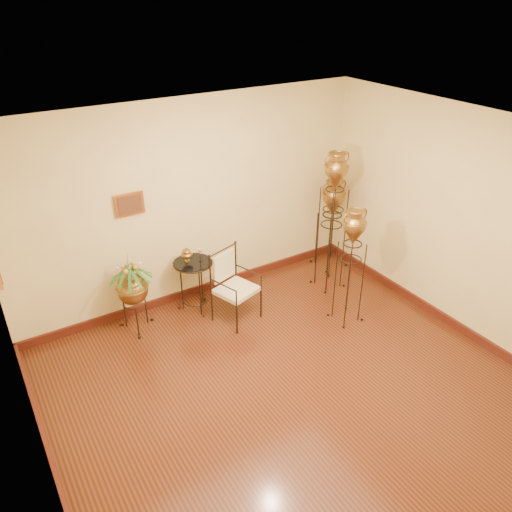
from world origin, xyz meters
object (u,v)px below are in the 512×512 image
amphora_tall (332,221)px  armchair (236,287)px  amphora_mid (350,266)px  planter_urn (132,287)px  side_table (194,285)px

amphora_tall → armchair: 1.68m
amphora_mid → planter_urn: size_ratio=1.40×
armchair → side_table: (-0.37, 0.51, -0.11)m
planter_urn → armchair: 1.32m
amphora_mid → amphora_tall: bearing=66.9°
amphora_tall → planter_urn: bearing=170.4°
amphora_mid → armchair: amphora_mid is taller
amphora_tall → planter_urn: amphora_tall is taller
amphora_mid → side_table: (-1.61, 1.27, -0.43)m
amphora_tall → planter_urn: 2.86m
amphora_mid → planter_urn: (-2.45, 1.27, -0.17)m
amphora_tall → side_table: size_ratio=2.19×
planter_urn → armchair: planter_urn is taller
amphora_mid → armchair: (-1.24, 0.76, -0.32)m
amphora_tall → amphora_mid: bearing=-113.1°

